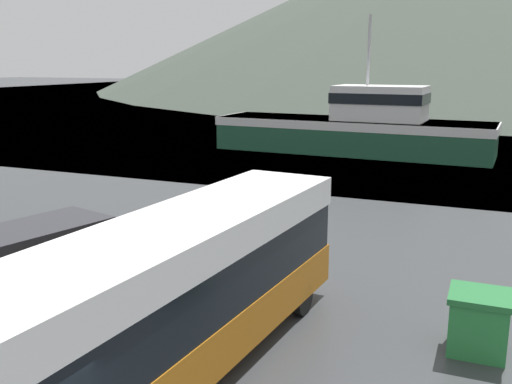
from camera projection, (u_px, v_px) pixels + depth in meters
The scene contains 5 objects.
water_surface at pixel (477, 91), 135.45m from camera, with size 240.00×240.00×0.00m, color slate.
tour_bus at pixel (184, 288), 11.97m from camera, with size 3.38×11.07×3.44m.
delivery_van at pixel (51, 266), 14.97m from camera, with size 3.33×6.05×2.51m.
fishing_boat at pixel (357, 128), 41.91m from camera, with size 20.37×6.23×9.82m.
storage_bin at pixel (478, 322), 13.07m from camera, with size 1.37×1.31×1.44m.
Camera 1 is at (4.24, -4.52, 6.54)m, focal length 40.00 mm.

